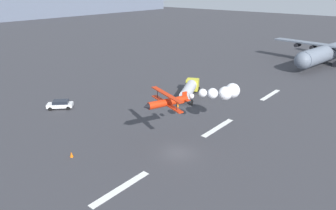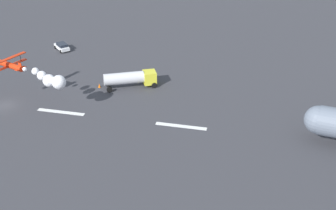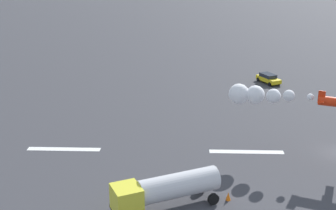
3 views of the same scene
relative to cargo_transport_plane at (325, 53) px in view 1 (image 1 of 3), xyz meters
The scene contains 10 objects.
ground_plane 62.36m from the cargo_transport_plane, behind, with size 440.00×440.00×0.00m, color #38383D.
runway_stripe_2 72.29m from the cargo_transport_plane, behind, with size 8.00×0.90×0.01m, color white.
runway_stripe_3 52.43m from the cargo_transport_plane, behind, with size 8.00×0.90×0.01m, color white.
runway_stripe_4 32.62m from the cargo_transport_plane, behind, with size 8.00×0.90×0.01m, color white.
cargo_transport_plane is the anchor object (origin of this frame).
stunt_biplane_red 54.97m from the cargo_transport_plane, behind, with size 14.81×8.31×2.54m.
fuel_tanker_truck 45.82m from the cargo_transport_plane, 163.83° to the left, with size 9.38×6.35×2.90m.
airport_staff_sedan 68.90m from the cargo_transport_plane, 157.10° to the left, with size 4.40×4.33×1.52m.
traffic_cone_near 72.68m from the cargo_transport_plane, behind, with size 0.44×0.44×0.75m, color orange.
traffic_cone_far 50.81m from the cargo_transport_plane, 167.09° to the left, with size 0.44×0.44×0.75m, color orange.
Camera 1 is at (-27.93, -21.77, 20.48)m, focal length 33.04 mm.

